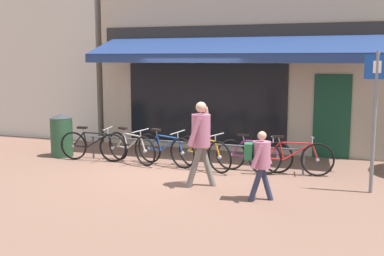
% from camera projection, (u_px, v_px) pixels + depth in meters
% --- Properties ---
extents(ground_plane, '(160.00, 160.00, 0.00)m').
position_uv_depth(ground_plane, '(170.00, 171.00, 10.65)').
color(ground_plane, brown).
extents(shop_front, '(8.16, 4.52, 5.19)m').
position_uv_depth(shop_front, '(251.00, 55.00, 13.98)').
color(shop_front, tan).
rests_on(shop_front, ground_plane).
extents(neighbour_building, '(7.62, 4.00, 4.70)m').
position_uv_depth(neighbour_building, '(34.00, 62.00, 17.27)').
color(neighbour_building, beige).
rests_on(neighbour_building, ground_plane).
extents(bike_rack_rail, '(5.28, 0.04, 0.57)m').
position_uv_depth(bike_rack_rail, '(190.00, 145.00, 11.14)').
color(bike_rack_rail, '#47494F').
rests_on(bike_rack_rail, ground_plane).
extents(bicycle_black, '(1.75, 0.52, 0.84)m').
position_uv_depth(bicycle_black, '(93.00, 146.00, 11.71)').
color(bicycle_black, black).
rests_on(bicycle_black, ground_plane).
extents(bicycle_silver, '(1.61, 0.81, 0.86)m').
position_uv_depth(bicycle_silver, '(131.00, 147.00, 11.46)').
color(bicycle_silver, black).
rests_on(bicycle_silver, ground_plane).
extents(bicycle_blue, '(1.68, 0.70, 0.86)m').
position_uv_depth(bicycle_blue, '(165.00, 149.00, 11.19)').
color(bicycle_blue, black).
rests_on(bicycle_blue, ground_plane).
extents(bicycle_orange, '(1.55, 0.88, 0.87)m').
position_uv_depth(bicycle_orange, '(204.00, 153.00, 10.78)').
color(bicycle_orange, black).
rests_on(bicycle_orange, ground_plane).
extents(bicycle_purple, '(1.74, 0.52, 0.85)m').
position_uv_depth(bicycle_purple, '(254.00, 155.00, 10.65)').
color(bicycle_purple, black).
rests_on(bicycle_purple, ground_plane).
extents(bicycle_red, '(1.80, 0.67, 0.87)m').
position_uv_depth(bicycle_red, '(291.00, 158.00, 10.26)').
color(bicycle_red, black).
rests_on(bicycle_red, ground_plane).
extents(pedestrian_adult, '(0.55, 0.66, 1.68)m').
position_uv_depth(pedestrian_adult, '(201.00, 135.00, 9.25)').
color(pedestrian_adult, slate).
rests_on(pedestrian_adult, ground_plane).
extents(pedestrian_child, '(0.52, 0.54, 1.25)m').
position_uv_depth(pedestrian_child, '(260.00, 158.00, 8.36)').
color(pedestrian_child, '#282D47').
rests_on(pedestrian_child, ground_plane).
extents(litter_bin, '(0.57, 0.57, 1.10)m').
position_uv_depth(litter_bin, '(62.00, 135.00, 12.24)').
color(litter_bin, '#23472D').
rests_on(litter_bin, ground_plane).
extents(parking_sign, '(0.44, 0.07, 2.61)m').
position_uv_depth(parking_sign, '(375.00, 108.00, 8.74)').
color(parking_sign, slate).
rests_on(parking_sign, ground_plane).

